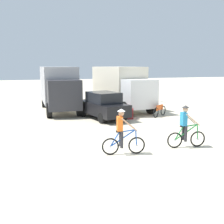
{
  "coord_description": "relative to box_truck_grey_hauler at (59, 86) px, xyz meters",
  "views": [
    {
      "loc": [
        -4.05,
        -8.98,
        3.47
      ],
      "look_at": [
        0.33,
        4.34,
        1.1
      ],
      "focal_mm": 44.52,
      "sensor_mm": 36.0,
      "label": 1
    }
  ],
  "objects": [
    {
      "name": "sedan_parked",
      "position": [
        2.26,
        -4.13,
        -0.99
      ],
      "size": [
        2.66,
        4.49,
        1.76
      ],
      "color": "black",
      "rests_on": "ground"
    },
    {
      "name": "supply_crate",
      "position": [
        3.91,
        -4.58,
        -1.54
      ],
      "size": [
        0.79,
        0.87,
        0.67
      ],
      "primitive_type": "cube",
      "rotation": [
        0.0,
        0.0,
        2.78
      ],
      "color": "#9E2D2D",
      "rests_on": "ground"
    },
    {
      "name": "box_truck_cream_rv",
      "position": [
        4.73,
        -0.84,
        0.0
      ],
      "size": [
        3.11,
        6.97,
        3.35
      ],
      "color": "beige",
      "rests_on": "ground"
    },
    {
      "name": "bicycle_spare",
      "position": [
        6.18,
        -4.56,
        -1.48
      ],
      "size": [
        1.46,
        1.03,
        0.97
      ],
      "color": "black",
      "rests_on": "ground"
    },
    {
      "name": "box_truck_grey_hauler",
      "position": [
        0.0,
        0.0,
        0.0
      ],
      "size": [
        2.46,
        6.78,
        3.35
      ],
      "color": "#9E9EA3",
      "rests_on": "ground"
    },
    {
      "name": "cyclist_cowboy_hat",
      "position": [
        3.77,
        -11.42,
        -1.03
      ],
      "size": [
        1.72,
        0.52,
        1.82
      ],
      "color": "black",
      "rests_on": "ground"
    },
    {
      "name": "ground_plane",
      "position": [
        1.29,
        -12.34,
        -1.87
      ],
      "size": [
        120.0,
        120.0,
        0.0
      ],
      "primitive_type": "plane",
      "color": "beige"
    },
    {
      "name": "cyclist_orange_shirt",
      "position": [
        0.9,
        -11.47,
        -1.03
      ],
      "size": [
        1.72,
        0.54,
        1.82
      ],
      "color": "black",
      "rests_on": "ground"
    }
  ]
}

